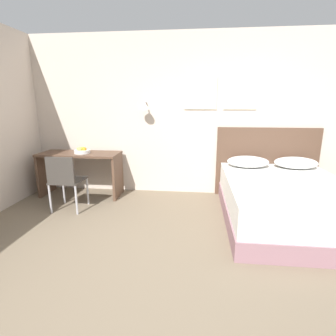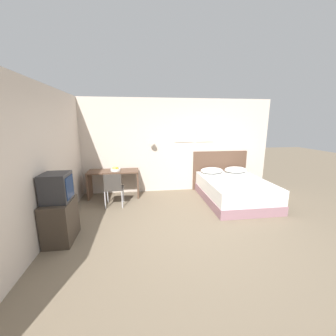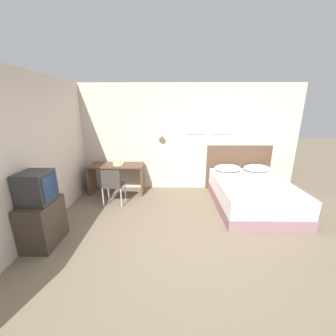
% 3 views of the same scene
% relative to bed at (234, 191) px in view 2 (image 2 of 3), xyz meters
% --- Properties ---
extents(ground_plane, '(24.00, 24.00, 0.00)m').
position_rel_bed_xyz_m(ground_plane, '(-1.47, -1.47, -0.28)').
color(ground_plane, '#756651').
extents(wall_back, '(5.83, 0.31, 2.65)m').
position_rel_bed_xyz_m(wall_back, '(-1.46, 1.11, 1.05)').
color(wall_back, beige).
rests_on(wall_back, ground_plane).
extents(wall_left, '(0.06, 5.55, 2.65)m').
position_rel_bed_xyz_m(wall_left, '(-4.01, -1.70, 1.04)').
color(wall_left, beige).
rests_on(wall_left, ground_plane).
extents(bed, '(1.52, 2.03, 0.57)m').
position_rel_bed_xyz_m(bed, '(0.00, 0.00, 0.00)').
color(bed, gray).
rests_on(bed, ground_plane).
extents(headboard, '(1.64, 0.06, 1.15)m').
position_rel_bed_xyz_m(headboard, '(0.00, 1.05, 0.30)').
color(headboard, brown).
rests_on(headboard, ground_plane).
extents(pillow_left, '(0.64, 0.46, 0.17)m').
position_rel_bed_xyz_m(pillow_left, '(-0.36, 0.74, 0.37)').
color(pillow_left, white).
rests_on(pillow_left, bed).
extents(pillow_right, '(0.64, 0.46, 0.17)m').
position_rel_bed_xyz_m(pillow_right, '(0.36, 0.74, 0.37)').
color(pillow_right, white).
rests_on(pillow_right, bed).
extents(folded_towel_near_foot, '(0.27, 0.29, 0.06)m').
position_rel_bed_xyz_m(folded_towel_near_foot, '(-0.09, -0.30, 0.32)').
color(folded_towel_near_foot, white).
rests_on(folded_towel_near_foot, bed).
extents(folded_towel_mid_bed, '(0.33, 0.28, 0.06)m').
position_rel_bed_xyz_m(folded_towel_mid_bed, '(-0.02, -0.75, 0.32)').
color(folded_towel_mid_bed, white).
rests_on(folded_towel_mid_bed, bed).
extents(desk, '(1.32, 0.54, 0.74)m').
position_rel_bed_xyz_m(desk, '(-3.10, 0.73, 0.24)').
color(desk, brown).
rests_on(desk, ground_plane).
extents(desk_chair, '(0.43, 0.43, 0.83)m').
position_rel_bed_xyz_m(desk_chair, '(-3.02, 0.04, 0.21)').
color(desk_chair, '#3D3833').
rests_on(desk_chair, ground_plane).
extents(fruit_bowl, '(0.26, 0.26, 0.11)m').
position_rel_bed_xyz_m(fruit_bowl, '(-3.03, 0.69, 0.49)').
color(fruit_bowl, silver).
rests_on(fruit_bowl, desk).
extents(tv_stand, '(0.43, 0.65, 0.71)m').
position_rel_bed_xyz_m(tv_stand, '(-3.75, -1.32, 0.08)').
color(tv_stand, '#3D3328').
rests_on(tv_stand, ground_plane).
extents(television, '(0.42, 0.43, 0.48)m').
position_rel_bed_xyz_m(television, '(-3.75, -1.32, 0.67)').
color(television, '#2D2D30').
rests_on(television, tv_stand).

